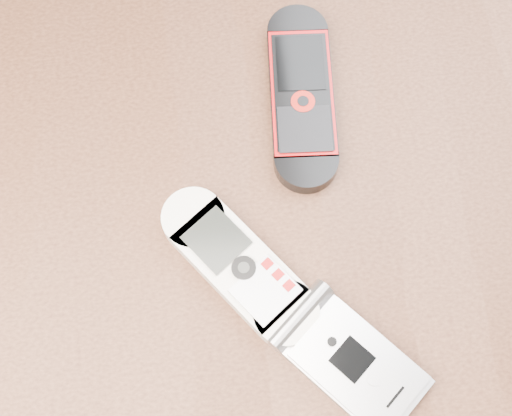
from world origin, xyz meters
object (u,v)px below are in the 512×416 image
at_px(table, 250,252).
at_px(nokia_black_red, 302,95).
at_px(nokia_white, 239,266).
at_px(motorola_razr, 354,364).

height_order(table, nokia_black_red, nokia_black_red).
bearing_deg(table, nokia_white, -106.25).
bearing_deg(motorola_razr, table, 74.75).
xyz_separation_m(table, nokia_white, (-0.01, -0.04, 0.11)).
bearing_deg(nokia_black_red, table, -115.44).
distance_m(nokia_black_red, motorola_razr, 0.21).
distance_m(nokia_white, nokia_black_red, 0.15).
bearing_deg(nokia_black_red, motorola_razr, -83.66).
relative_size(table, motorola_razr, 10.87).
distance_m(nokia_white, motorola_razr, 0.11).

